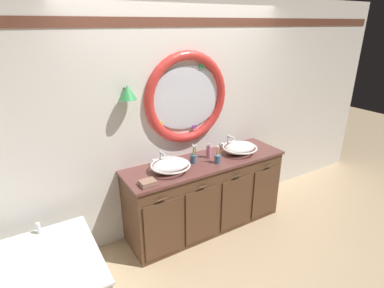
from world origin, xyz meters
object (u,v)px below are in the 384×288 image
sink_basin_left (171,165)px  folded_hand_towel (148,183)px  sink_basin_right (240,148)px  soap_dispenser (209,151)px  toothbrush_holder_right (217,158)px  toothbrush_holder_left (193,158)px

sink_basin_left → folded_hand_towel: size_ratio=2.59×
sink_basin_left → sink_basin_right: same height
folded_hand_towel → soap_dispenser: bearing=14.8°
toothbrush_holder_right → soap_dispenser: toothbrush_holder_right is taller
sink_basin_left → folded_hand_towel: bearing=-155.4°
toothbrush_holder_left → soap_dispenser: (0.22, 0.03, 0.02)m
soap_dispenser → sink_basin_right: bearing=-11.7°
sink_basin_left → sink_basin_right: size_ratio=1.01×
toothbrush_holder_right → toothbrush_holder_left: bearing=147.5°
soap_dispenser → folded_hand_towel: soap_dispenser is taller
toothbrush_holder_right → folded_hand_towel: bearing=-176.0°
soap_dispenser → folded_hand_towel: (-0.86, -0.23, -0.06)m
toothbrush_holder_right → folded_hand_towel: toothbrush_holder_right is taller
soap_dispenser → toothbrush_holder_right: bearing=-89.9°
sink_basin_right → soap_dispenser: (-0.39, 0.08, 0.01)m
sink_basin_left → soap_dispenser: (0.54, 0.08, 0.01)m
sink_basin_right → toothbrush_holder_right: 0.40m
sink_basin_left → toothbrush_holder_left: (0.31, 0.05, -0.01)m
toothbrush_holder_left → sink_basin_left: bearing=-170.2°
sink_basin_right → toothbrush_holder_left: bearing=174.9°
sink_basin_right → sink_basin_left: bearing=-180.0°
toothbrush_holder_left → soap_dispenser: toothbrush_holder_left is taller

